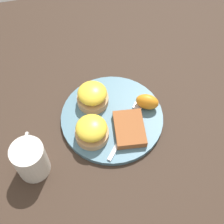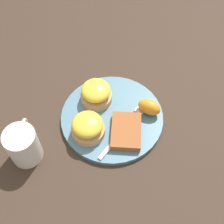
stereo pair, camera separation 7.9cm
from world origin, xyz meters
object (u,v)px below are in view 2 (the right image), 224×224
orange_wedge (149,107)px  fork (127,125)px  sandwich_benedict_right (88,127)px  sandwich_benedict_left (96,93)px  hashbrown_patty (126,131)px  cup (23,145)px

orange_wedge → fork: orange_wedge is taller
sandwich_benedict_right → orange_wedge: bearing=-70.5°
sandwich_benedict_left → sandwich_benedict_right: bearing=168.1°
sandwich_benedict_right → hashbrown_patty: bearing=-93.2°
hashbrown_patty → cup: 0.25m
sandwich_benedict_right → cup: bearing=107.6°
fork → cup: size_ratio=1.59×
sandwich_benedict_left → fork: 0.12m
sandwich_benedict_left → hashbrown_patty: bearing=-145.8°
hashbrown_patty → cup: cup is taller
hashbrown_patty → orange_wedge: bearing=-45.9°
sandwich_benedict_left → orange_wedge: sandwich_benedict_left is taller
hashbrown_patty → fork: (0.02, -0.00, -0.01)m
sandwich_benedict_right → orange_wedge: sandwich_benedict_right is taller
orange_wedge → cup: bearing=108.6°
fork → sandwich_benedict_left: bearing=42.0°
sandwich_benedict_left → hashbrown_patty: (-0.11, -0.07, -0.02)m
sandwich_benedict_left → fork: size_ratio=0.49×
sandwich_benedict_right → fork: sandwich_benedict_right is taller
sandwich_benedict_left → orange_wedge: size_ratio=1.39×
sandwich_benedict_left → orange_wedge: bearing=-108.7°
hashbrown_patty → cup: size_ratio=0.95×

